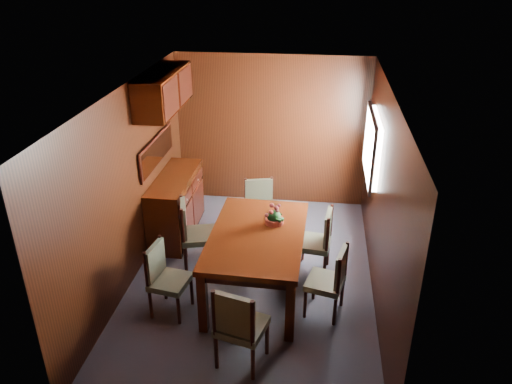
# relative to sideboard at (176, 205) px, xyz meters

# --- Properties ---
(ground) EXTENTS (4.50, 4.50, 0.00)m
(ground) POSITION_rel_sideboard_xyz_m (1.25, -1.00, -0.45)
(ground) COLOR #363A4A
(ground) RESTS_ON ground
(room_shell) EXTENTS (3.06, 4.52, 2.41)m
(room_shell) POSITION_rel_sideboard_xyz_m (1.15, -0.67, 1.18)
(room_shell) COLOR black
(room_shell) RESTS_ON ground
(sideboard) EXTENTS (0.48, 1.40, 0.90)m
(sideboard) POSITION_rel_sideboard_xyz_m (0.00, 0.00, 0.00)
(sideboard) COLOR #341306
(sideboard) RESTS_ON ground
(dining_table) EXTENTS (1.12, 1.76, 0.81)m
(dining_table) POSITION_rel_sideboard_xyz_m (1.34, -1.24, 0.25)
(dining_table) COLOR #341306
(dining_table) RESTS_ON ground
(chair_left_near) EXTENTS (0.46, 0.48, 0.88)m
(chair_left_near) POSITION_rel_sideboard_xyz_m (0.35, -1.74, 0.04)
(chair_left_near) COLOR black
(chair_left_near) RESTS_ON ground
(chair_left_far) EXTENTS (0.53, 0.54, 0.94)m
(chair_left_far) POSITION_rel_sideboard_xyz_m (0.45, -0.79, 0.07)
(chair_left_far) COLOR black
(chair_left_far) RESTS_ON ground
(chair_right_near) EXTENTS (0.49, 0.50, 0.87)m
(chair_right_near) POSITION_rel_sideboard_xyz_m (2.22, -1.55, 0.03)
(chair_right_near) COLOR black
(chair_right_near) RESTS_ON ground
(chair_right_far) EXTENTS (0.46, 0.47, 0.90)m
(chair_right_far) POSITION_rel_sideboard_xyz_m (2.07, -0.75, 0.05)
(chair_right_far) COLOR black
(chair_right_far) RESTS_ON ground
(chair_head) EXTENTS (0.55, 0.53, 0.95)m
(chair_head) POSITION_rel_sideboard_xyz_m (1.32, -2.49, 0.08)
(chair_head) COLOR black
(chair_head) RESTS_ON ground
(chair_foot) EXTENTS (0.51, 0.50, 0.90)m
(chair_foot) POSITION_rel_sideboard_xyz_m (1.22, 0.02, 0.05)
(chair_foot) COLOR black
(chair_foot) RESTS_ON ground
(flower_centerpiece) EXTENTS (0.24, 0.24, 0.24)m
(flower_centerpiece) POSITION_rel_sideboard_xyz_m (1.51, -0.98, 0.48)
(flower_centerpiece) COLOR #C9503D
(flower_centerpiece) RESTS_ON dining_table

